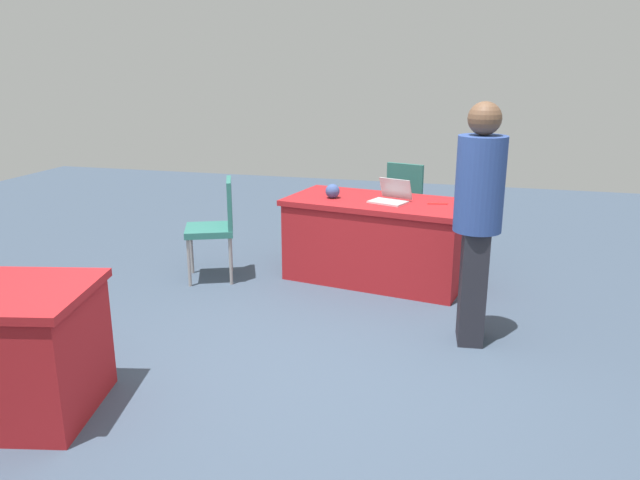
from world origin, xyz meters
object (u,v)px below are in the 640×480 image
object	(u,v)px
person_presenter	(478,213)
table_foreground	(378,240)
chair_tucked_left	(408,198)
yarn_ball	(333,191)
laptop_silver	(390,198)
scissors_red	(437,204)
chair_near_front	(217,222)

from	to	relation	value
person_presenter	table_foreground	bearing A→B (deg)	-148.64
chair_tucked_left	yarn_ball	xyz separation A→B (m)	(0.57, 1.28, 0.30)
laptop_silver	table_foreground	bearing A→B (deg)	-7.17
yarn_ball	scissors_red	distance (m)	0.98
chair_tucked_left	laptop_silver	world-z (taller)	laptop_silver
chair_near_front	yarn_ball	xyz separation A→B (m)	(-1.04, -0.36, 0.28)
chair_tucked_left	laptop_silver	distance (m)	1.34
chair_near_front	yarn_ball	world-z (taller)	chair_near_front
person_presenter	yarn_ball	bearing A→B (deg)	-136.75
laptop_silver	chair_tucked_left	bearing A→B (deg)	-70.82
chair_near_front	person_presenter	bearing A→B (deg)	-131.46
table_foreground	laptop_silver	bearing A→B (deg)	153.01
person_presenter	scissors_red	size ratio (longest dim) A/B	9.73
scissors_red	laptop_silver	bearing A→B (deg)	-9.26
laptop_silver	yarn_ball	bearing A→B (deg)	16.71
laptop_silver	yarn_ball	xyz separation A→B (m)	(0.55, -0.03, 0.03)
chair_tucked_left	scissors_red	distance (m)	1.37
chair_tucked_left	yarn_ball	bearing A→B (deg)	-98.39
table_foreground	person_presenter	world-z (taller)	person_presenter
laptop_silver	scissors_red	size ratio (longest dim) A/B	2.21
table_foreground	person_presenter	size ratio (longest dim) A/B	1.04
yarn_ball	person_presenter	bearing A→B (deg)	139.19
chair_near_front	chair_tucked_left	xyz separation A→B (m)	(-1.60, -1.63, -0.02)
laptop_silver	yarn_ball	world-z (taller)	laptop_silver
chair_tucked_left	scissors_red	world-z (taller)	chair_tucked_left
yarn_ball	chair_near_front	bearing A→B (deg)	18.98
chair_tucked_left	person_presenter	distance (m)	2.59
chair_tucked_left	laptop_silver	xyz separation A→B (m)	(0.01, 1.31, 0.27)
person_presenter	yarn_ball	world-z (taller)	person_presenter
chair_near_front	scissors_red	size ratio (longest dim) A/B	5.35
table_foreground	yarn_ball	distance (m)	0.63
scissors_red	table_foreground	bearing A→B (deg)	-16.18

